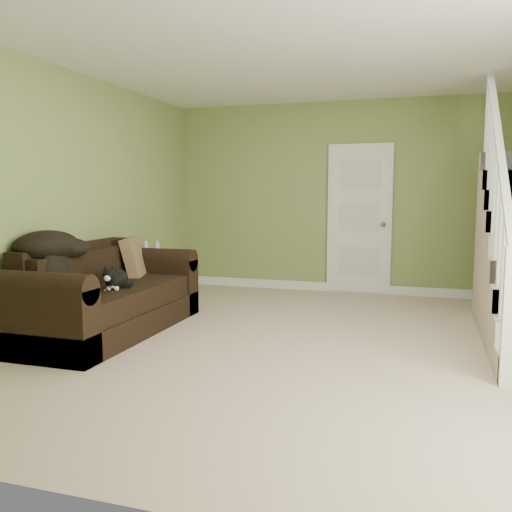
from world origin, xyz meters
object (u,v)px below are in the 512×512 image
Objects in this scene: sofa at (105,299)px; banana at (94,293)px; side_table at (154,280)px; cat at (115,279)px.

sofa reaches higher than banana.
sofa is at bearing 103.25° from banana.
side_table is 1.70m from cat.
side_table reaches higher than cat.
sofa reaches higher than side_table.
sofa is 10.95× the size of banana.
side_table is at bearing 99.74° from sofa.
side_table is at bearing 95.67° from cat.
cat is 2.53× the size of banana.
cat is at bearing -33.28° from sofa.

